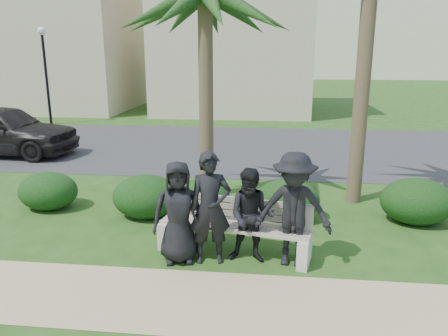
{
  "coord_description": "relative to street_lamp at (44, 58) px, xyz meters",
  "views": [
    {
      "loc": [
        1.15,
        -6.98,
        3.28
      ],
      "look_at": [
        0.26,
        1.0,
        1.12
      ],
      "focal_mm": 35.0,
      "sensor_mm": 36.0,
      "label": 1
    }
  ],
  "objects": [
    {
      "name": "ground",
      "position": [
        9.0,
        -12.0,
        -2.94
      ],
      "size": [
        160.0,
        160.0,
        0.0
      ],
      "primitive_type": "plane",
      "color": "#224513",
      "rests_on": "ground"
    },
    {
      "name": "footpath",
      "position": [
        9.0,
        -13.8,
        -2.94
      ],
      "size": [
        30.0,
        1.6,
        0.01
      ],
      "primitive_type": "cube",
      "color": "tan",
      "rests_on": "ground"
    },
    {
      "name": "asphalt_street",
      "position": [
        9.0,
        -4.0,
        -2.94
      ],
      "size": [
        160.0,
        8.0,
        0.01
      ],
      "primitive_type": "cube",
      "color": "#2D2D30",
      "rests_on": "ground"
    },
    {
      "name": "stucco_bldg_left",
      "position": [
        -3.0,
        6.0,
        0.72
      ],
      "size": [
        10.4,
        8.4,
        7.3
      ],
      "color": "beige",
      "rests_on": "ground"
    },
    {
      "name": "stucco_bldg_right",
      "position": [
        8.0,
        6.0,
        0.72
      ],
      "size": [
        8.4,
        8.4,
        7.3
      ],
      "color": "beige",
      "rests_on": "ground"
    },
    {
      "name": "street_lamp",
      "position": [
        0.0,
        0.0,
        0.0
      ],
      "size": [
        0.36,
        0.36,
        4.29
      ],
      "color": "black",
      "rests_on": "ground"
    },
    {
      "name": "park_bench",
      "position": [
        9.57,
        -12.28,
        -2.55
      ],
      "size": [
        2.63,
        1.09,
        0.88
      ],
      "rotation": [
        0.0,
        0.0,
        -0.21
      ],
      "color": "#A99D8D",
      "rests_on": "ground"
    },
    {
      "name": "man_a",
      "position": [
        8.72,
        -12.66,
        -2.12
      ],
      "size": [
        0.89,
        0.68,
        1.65
      ],
      "primitive_type": "imported",
      "rotation": [
        0.0,
        0.0,
        0.2
      ],
      "color": "black",
      "rests_on": "ground"
    },
    {
      "name": "man_b",
      "position": [
        9.23,
        -12.62,
        -2.04
      ],
      "size": [
        0.73,
        0.55,
        1.8
      ],
      "primitive_type": "imported",
      "rotation": [
        0.0,
        0.0,
        0.2
      ],
      "color": "black",
      "rests_on": "ground"
    },
    {
      "name": "man_c",
      "position": [
        9.87,
        -12.55,
        -2.17
      ],
      "size": [
        0.78,
        0.63,
        1.54
      ],
      "primitive_type": "imported",
      "rotation": [
        0.0,
        0.0,
        -0.06
      ],
      "color": "black",
      "rests_on": "ground"
    },
    {
      "name": "man_d",
      "position": [
        10.52,
        -12.58,
        -2.03
      ],
      "size": [
        1.25,
        0.81,
        1.82
      ],
      "primitive_type": "imported",
      "rotation": [
        0.0,
        0.0,
        -0.11
      ],
      "color": "black",
      "rests_on": "ground"
    },
    {
      "name": "hedge_a",
      "position": [
        5.44,
        -10.59,
        -2.53
      ],
      "size": [
        1.26,
        1.04,
        0.82
      ],
      "primitive_type": "ellipsoid",
      "color": "black",
      "rests_on": "ground"
    },
    {
      "name": "hedge_b",
      "position": [
        7.65,
        -10.81,
        -2.5
      ],
      "size": [
        1.37,
        1.13,
        0.89
      ],
      "primitive_type": "ellipsoid",
      "color": "black",
      "rests_on": "ground"
    },
    {
      "name": "hedge_d",
      "position": [
        8.76,
        -10.62,
        -2.56
      ],
      "size": [
        1.18,
        0.97,
        0.77
      ],
      "primitive_type": "ellipsoid",
      "color": "black",
      "rests_on": "ground"
    },
    {
      "name": "hedge_e",
      "position": [
        10.5,
        -10.63,
        -2.53
      ],
      "size": [
        1.28,
        1.06,
        0.84
      ],
      "primitive_type": "ellipsoid",
      "color": "black",
      "rests_on": "ground"
    },
    {
      "name": "hedge_f",
      "position": [
        13.02,
        -10.53,
        -2.49
      ],
      "size": [
        1.4,
        1.16,
        0.91
      ],
      "primitive_type": "ellipsoid",
      "color": "black",
      "rests_on": "ground"
    },
    {
      "name": "car_a",
      "position": [
        1.5,
        -5.97,
        -2.13
      ],
      "size": [
        4.85,
        2.14,
        1.62
      ],
      "primitive_type": "imported",
      "rotation": [
        0.0,
        0.0,
        1.52
      ],
      "color": "black",
      "rests_on": "ground"
    }
  ]
}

